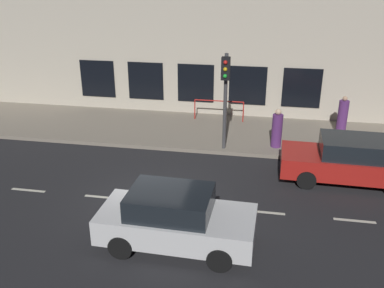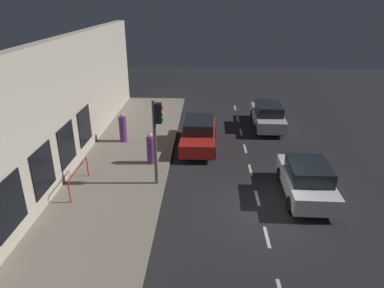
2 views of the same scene
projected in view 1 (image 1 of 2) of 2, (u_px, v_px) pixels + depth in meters
The scene contains 10 objects.
ground_plane at pixel (150, 202), 13.59m from camera, with size 60.00×60.00×0.00m, color #232326.
sidewalk at pixel (187, 130), 19.23m from camera, with size 4.50×32.00×0.15m.
building_facade at pixel (197, 52), 20.38m from camera, with size 0.65×32.00×6.18m.
lane_centre_line at pixel (181, 204), 13.42m from camera, with size 0.12×27.20×0.01m.
traffic_light at pixel (225, 86), 16.08m from camera, with size 0.49×0.32×3.79m.
parked_car_1 at pixel (175, 219), 11.24m from camera, with size 1.97×4.14×1.58m.
parked_car_2 at pixel (351, 160), 14.59m from camera, with size 1.99×4.61×1.58m.
pedestrian_0 at pixel (277, 130), 17.06m from camera, with size 0.46×0.46×1.59m.
pedestrian_1 at pixel (342, 117), 18.42m from camera, with size 0.58×0.58×1.66m.
red_railing at pixel (219, 105), 19.95m from camera, with size 0.05×2.33×0.97m.
Camera 1 is at (-11.40, -3.40, 6.94)m, focal length 40.11 mm.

